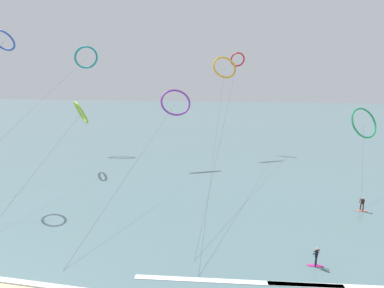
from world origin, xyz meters
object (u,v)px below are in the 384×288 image
at_px(kite_violet, 175,102).
at_px(kite_lime, 81,113).
at_px(surfer_coral, 362,205).
at_px(kite_crimson, 237,60).
at_px(kite_emerald, 364,123).
at_px(surfer_magenta, 316,258).
at_px(kite_teal, 86,57).
at_px(kite_amber, 225,67).
at_px(kite_cobalt, 3,41).

bearing_deg(kite_violet, kite_lime, 177.78).
relative_size(surfer_coral, kite_crimson, 0.04).
bearing_deg(kite_lime, kite_emerald, -127.03).
height_order(surfer_magenta, kite_lime, kite_lime).
relative_size(kite_crimson, kite_teal, 1.10).
distance_m(kite_teal, kite_amber, 30.92).
height_order(kite_crimson, kite_cobalt, kite_cobalt).
relative_size(kite_teal, kite_amber, 0.94).
bearing_deg(kite_teal, kite_lime, -78.67).
distance_m(kite_emerald, kite_amber, 28.61).
distance_m(kite_violet, kite_cobalt, 27.13).
bearing_deg(kite_amber, surfer_magenta, -101.88).
bearing_deg(kite_teal, kite_violet, -37.93).
bearing_deg(surfer_coral, kite_violet, -6.95).
distance_m(surfer_magenta, kite_violet, 36.26).
height_order(kite_violet, kite_teal, kite_teal).
bearing_deg(kite_teal, surfer_coral, -42.00).
bearing_deg(kite_emerald, surfer_magenta, -146.72).
distance_m(kite_emerald, kite_crimson, 30.41).
bearing_deg(kite_crimson, kite_emerald, -32.88).
relative_size(kite_lime, kite_amber, 0.59).
distance_m(surfer_magenta, kite_emerald, 30.03).
relative_size(kite_emerald, kite_crimson, 0.34).
bearing_deg(kite_violet, surfer_magenta, -80.26).
xyz_separation_m(surfer_coral, kite_crimson, (-15.67, 33.77, 19.09)).
height_order(kite_emerald, kite_violet, kite_violet).
distance_m(surfer_coral, surfer_magenta, 14.64).
xyz_separation_m(kite_emerald, kite_teal, (-53.56, 14.32, 11.55)).
xyz_separation_m(kite_crimson, kite_teal, (-33.40, -5.59, 0.51)).
relative_size(kite_cobalt, kite_teal, 0.50).
bearing_deg(kite_cobalt, kite_emerald, -165.15).
height_order(surfer_coral, kite_emerald, kite_emerald).
bearing_deg(surfer_coral, kite_lime, 10.68).
distance_m(kite_crimson, kite_lime, 35.74).
bearing_deg(kite_emerald, kite_cobalt, 163.35).
relative_size(kite_emerald, kite_violet, 0.45).
distance_m(surfer_coral, kite_emerald, 16.64).
xyz_separation_m(surfer_magenta, kite_teal, (-40.99, 40.38, 19.60)).
bearing_deg(kite_crimson, kite_teal, -158.73).
distance_m(kite_violet, kite_lime, 16.54).
bearing_deg(surfer_coral, kite_teal, -3.69).
bearing_deg(kite_teal, kite_crimson, -2.64).
height_order(kite_emerald, kite_crimson, kite_crimson).
bearing_deg(surfer_coral, surfer_magenta, 82.64).
distance_m(kite_cobalt, kite_teal, 27.40).
bearing_deg(kite_teal, kite_cobalt, -95.93).
bearing_deg(kite_violet, kite_amber, 32.29).
height_order(kite_lime, kite_teal, kite_teal).
relative_size(surfer_magenta, kite_crimson, 0.04).
xyz_separation_m(kite_emerald, kite_lime, (-46.36, -2.25, 1.08)).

